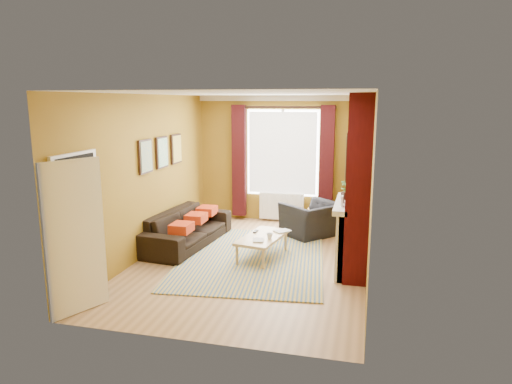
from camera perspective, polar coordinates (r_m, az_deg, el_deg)
ground at (r=7.90m, az=-0.44°, el=-8.56°), size 5.50×5.50×0.00m
room_walls at (r=7.68m, az=4.60°, el=1.51°), size 3.82×5.54×2.83m
striped_rug at (r=8.00m, az=-0.47°, el=-8.21°), size 2.76×3.59×0.02m
sofa at (r=8.73m, az=-8.62°, el=-4.47°), size 1.10×2.32×0.65m
armchair at (r=9.27m, az=6.96°, el=-3.43°), size 1.36×1.38×0.68m
coffee_table at (r=7.93m, az=0.82°, el=-5.80°), size 0.78×1.26×0.39m
wicker_stool at (r=9.97m, az=7.34°, el=-3.21°), size 0.39×0.39×0.40m
floor_lamp at (r=9.47m, az=12.03°, el=3.47°), size 0.29×0.29×1.81m
book_a at (r=7.65m, az=-0.38°, el=-6.03°), size 0.22×0.27×0.02m
book_b at (r=8.26m, az=2.86°, el=-4.73°), size 0.34×0.34×0.02m
mug at (r=7.75m, az=1.72°, el=-5.52°), size 0.12×0.12×0.10m
tv_remote at (r=8.14m, az=-0.04°, el=-4.94°), size 0.06×0.17×0.02m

